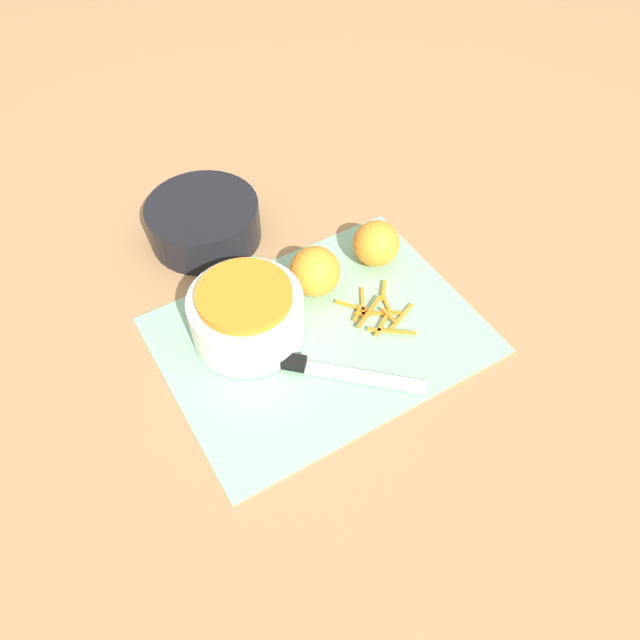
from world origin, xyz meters
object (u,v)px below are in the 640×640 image
object	(u,v)px
knife	(297,364)
bowl_speckled	(247,314)
bowl_dark	(204,222)
orange_left	(315,271)
orange_right	(376,244)

from	to	relation	value
knife	bowl_speckled	bearing A→B (deg)	152.17
knife	bowl_dark	bearing A→B (deg)	132.37
orange_left	orange_right	bearing A→B (deg)	2.02
bowl_speckled	knife	world-z (taller)	bowl_speckled
bowl_dark	bowl_speckled	bearing A→B (deg)	-98.59
bowl_dark	orange_right	world-z (taller)	orange_right
bowl_speckled	knife	distance (m)	0.10
bowl_speckled	knife	xyz separation A→B (m)	(0.03, -0.09, -0.04)
knife	orange_left	size ratio (longest dim) A/B	2.68
bowl_speckled	orange_left	xyz separation A→B (m)	(0.13, 0.03, -0.00)
knife	orange_right	bearing A→B (deg)	72.14
bowl_speckled	orange_left	size ratio (longest dim) A/B	2.10
bowl_dark	knife	world-z (taller)	bowl_dark
bowl_dark	orange_left	distance (m)	0.22
bowl_dark	orange_right	xyz separation A→B (m)	(0.21, -0.20, 0.01)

